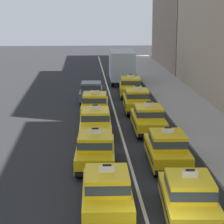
# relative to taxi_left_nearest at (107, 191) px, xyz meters

# --- Properties ---
(lane_stripe_left_right) EXTENTS (0.14, 80.00, 0.01)m
(lane_stripe_left_right) POSITION_rel_taxi_left_nearest_xyz_m (1.41, 16.42, -0.87)
(lane_stripe_left_right) COLOR silver
(lane_stripe_left_right) RESTS_ON ground
(sidewalk_curb) EXTENTS (4.00, 90.00, 0.15)m
(sidewalk_curb) POSITION_rel_taxi_left_nearest_xyz_m (7.01, 11.42, -0.80)
(sidewalk_curb) COLOR #9E9993
(sidewalk_curb) RESTS_ON ground
(taxi_left_nearest) EXTENTS (1.90, 4.59, 1.96)m
(taxi_left_nearest) POSITION_rel_taxi_left_nearest_xyz_m (0.00, 0.00, 0.00)
(taxi_left_nearest) COLOR black
(taxi_left_nearest) RESTS_ON ground
(taxi_left_second) EXTENTS (2.02, 4.64, 1.96)m
(taxi_left_second) POSITION_rel_taxi_left_nearest_xyz_m (-0.30, 5.36, 0.00)
(taxi_left_second) COLOR black
(taxi_left_second) RESTS_ON ground
(taxi_left_third) EXTENTS (1.90, 4.59, 1.96)m
(taxi_left_third) POSITION_rel_taxi_left_nearest_xyz_m (-0.17, 10.84, 0.00)
(taxi_left_third) COLOR black
(taxi_left_third) RESTS_ON ground
(taxi_left_fourth) EXTENTS (2.03, 4.64, 1.96)m
(taxi_left_fourth) POSITION_rel_taxi_left_nearest_xyz_m (-0.08, 16.04, 0.00)
(taxi_left_fourth) COLOR black
(taxi_left_fourth) RESTS_ON ground
(sedan_left_fifth) EXTENTS (1.96, 4.38, 1.58)m
(sedan_left_fifth) POSITION_rel_taxi_left_nearest_xyz_m (-0.25, 21.52, -0.03)
(sedan_left_fifth) COLOR black
(sedan_left_fifth) RESTS_ON ground
(taxi_right_nearest) EXTENTS (2.08, 4.66, 1.96)m
(taxi_right_nearest) POSITION_rel_taxi_left_nearest_xyz_m (2.92, -0.72, 0.00)
(taxi_right_nearest) COLOR black
(taxi_right_nearest) RESTS_ON ground
(taxi_right_second) EXTENTS (1.91, 4.60, 1.96)m
(taxi_right_second) POSITION_rel_taxi_left_nearest_xyz_m (3.17, 5.35, 0.00)
(taxi_right_second) COLOR black
(taxi_right_second) RESTS_ON ground
(taxi_right_third) EXTENTS (1.86, 4.58, 1.96)m
(taxi_right_third) POSITION_rel_taxi_left_nearest_xyz_m (3.09, 11.59, 0.00)
(taxi_right_third) COLOR black
(taxi_right_third) RESTS_ON ground
(taxi_right_fourth) EXTENTS (1.95, 4.61, 1.96)m
(taxi_right_fourth) POSITION_rel_taxi_left_nearest_xyz_m (3.02, 17.44, 0.00)
(taxi_right_fourth) COLOR black
(taxi_right_fourth) RESTS_ON ground
(taxi_right_fifth) EXTENTS (2.04, 4.64, 1.96)m
(taxi_right_fifth) POSITION_rel_taxi_left_nearest_xyz_m (3.13, 23.41, 0.00)
(taxi_right_fifth) COLOR black
(taxi_right_fifth) RESTS_ON ground
(box_truck_right_sixth) EXTENTS (2.38, 6.99, 3.27)m
(box_truck_right_sixth) POSITION_rel_taxi_left_nearest_xyz_m (2.89, 30.82, 0.90)
(box_truck_right_sixth) COLOR black
(box_truck_right_sixth) RESTS_ON ground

